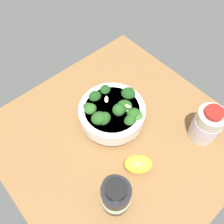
{
  "coord_description": "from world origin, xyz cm",
  "views": [
    {
      "loc": [
        21.42,
        21.83,
        57.6
      ],
      "look_at": [
        -2.16,
        -4.83,
        4.0
      ],
      "focal_mm": 38.68,
      "sensor_mm": 36.0,
      "label": 1
    }
  ],
  "objects_px": {
    "bowl_of_broccoli": "(112,112)",
    "bottle_tall": "(116,196)",
    "lemon_wedge": "(138,164)",
    "bottle_short": "(207,124)"
  },
  "relations": [
    {
      "from": "lemon_wedge",
      "to": "bottle_tall",
      "type": "bearing_deg",
      "value": 14.44
    },
    {
      "from": "lemon_wedge",
      "to": "bottle_short",
      "type": "xyz_separation_m",
      "value": [
        -0.19,
        0.05,
        0.03
      ]
    },
    {
      "from": "bottle_short",
      "to": "lemon_wedge",
      "type": "bearing_deg",
      "value": -13.37
    },
    {
      "from": "lemon_wedge",
      "to": "bottle_tall",
      "type": "distance_m",
      "value": 0.1
    },
    {
      "from": "bottle_tall",
      "to": "bottle_short",
      "type": "height_order",
      "value": "bottle_short"
    },
    {
      "from": "bowl_of_broccoli",
      "to": "bottle_short",
      "type": "xyz_separation_m",
      "value": [
        -0.15,
        0.19,
        0.01
      ]
    },
    {
      "from": "bowl_of_broccoli",
      "to": "lemon_wedge",
      "type": "bearing_deg",
      "value": 72.42
    },
    {
      "from": "bottle_tall",
      "to": "bottle_short",
      "type": "xyz_separation_m",
      "value": [
        -0.29,
        0.02,
        0.01
      ]
    },
    {
      "from": "bowl_of_broccoli",
      "to": "bottle_tall",
      "type": "xyz_separation_m",
      "value": [
        0.14,
        0.17,
        0.01
      ]
    },
    {
      "from": "lemon_wedge",
      "to": "bowl_of_broccoli",
      "type": "bearing_deg",
      "value": -107.58
    }
  ]
}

